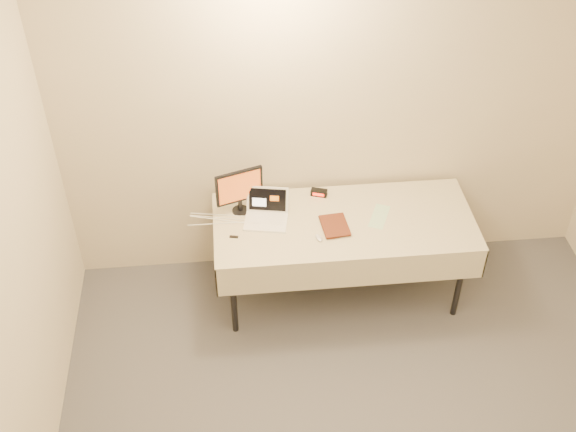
{
  "coord_description": "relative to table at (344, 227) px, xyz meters",
  "views": [
    {
      "loc": [
        -0.78,
        -1.78,
        4.08
      ],
      "look_at": [
        -0.41,
        1.99,
        0.86
      ],
      "focal_mm": 45.0,
      "sensor_mm": 36.0,
      "label": 1
    }
  ],
  "objects": [
    {
      "name": "usb_dongle",
      "position": [
        -0.79,
        -0.1,
        0.07
      ],
      "size": [
        0.06,
        0.03,
        0.01
      ],
      "primitive_type": "cube",
      "rotation": [
        0.0,
        0.0,
        -0.21
      ],
      "color": "black",
      "rests_on": "table"
    },
    {
      "name": "alarm_clock",
      "position": [
        -0.14,
        0.31,
        0.09
      ],
      "size": [
        0.13,
        0.08,
        0.05
      ],
      "rotation": [
        0.0,
        0.0,
        -0.32
      ],
      "color": "black",
      "rests_on": "table"
    },
    {
      "name": "laptop",
      "position": [
        -0.55,
        0.08,
        0.11
      ],
      "size": [
        0.34,
        0.31,
        0.21
      ],
      "rotation": [
        0.0,
        0.0,
        -0.19
      ],
      "color": "white",
      "rests_on": "table"
    },
    {
      "name": "monitor",
      "position": [
        -0.73,
        0.18,
        0.27
      ],
      "size": [
        0.34,
        0.15,
        0.36
      ],
      "rotation": [
        0.0,
        0.0,
        0.32
      ],
      "color": "black",
      "rests_on": "table"
    },
    {
      "name": "book",
      "position": [
        -0.17,
        -0.07,
        0.18
      ],
      "size": [
        0.18,
        0.04,
        0.24
      ],
      "primitive_type": "imported",
      "rotation": [
        0.0,
        0.0,
        0.09
      ],
      "color": "maroon",
      "rests_on": "table"
    },
    {
      "name": "back_wall",
      "position": [
        0.0,
        0.45,
        0.67
      ],
      "size": [
        4.0,
        0.1,
        2.7
      ],
      "primitive_type": "cube",
      "color": "beige",
      "rests_on": "ground"
    },
    {
      "name": "clicker",
      "position": [
        -0.21,
        -0.17,
        0.07
      ],
      "size": [
        0.06,
        0.09,
        0.02
      ],
      "primitive_type": "ellipsoid",
      "rotation": [
        0.0,
        0.0,
        0.32
      ],
      "color": "silver",
      "rests_on": "table"
    },
    {
      "name": "paper_form",
      "position": [
        0.26,
        0.02,
        0.06
      ],
      "size": [
        0.21,
        0.29,
        0.0
      ],
      "primitive_type": "cube",
      "rotation": [
        0.0,
        0.0,
        -0.42
      ],
      "color": "#B7E4B5",
      "rests_on": "table"
    },
    {
      "name": "table",
      "position": [
        0.0,
        0.0,
        0.0
      ],
      "size": [
        1.86,
        0.81,
        0.74
      ],
      "color": "black",
      "rests_on": "ground"
    }
  ]
}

